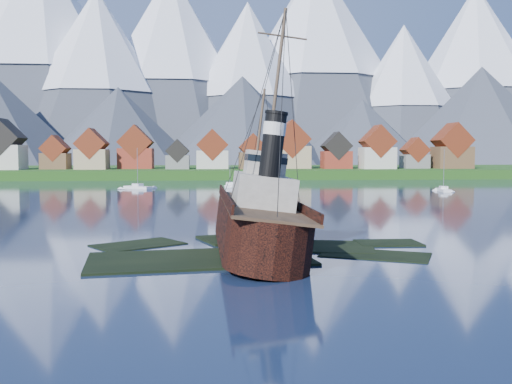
{
  "coord_description": "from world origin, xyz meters",
  "views": [
    {
      "loc": [
        -1.88,
        -48.41,
        8.82
      ],
      "look_at": [
        2.25,
        6.0,
        5.0
      ],
      "focal_mm": 40.0,
      "sensor_mm": 36.0,
      "label": 1
    }
  ],
  "objects": [
    {
      "name": "ground",
      "position": [
        0.0,
        0.0,
        0.0
      ],
      "size": [
        1400.0,
        1400.0,
        0.0
      ],
      "primitive_type": "plane",
      "color": "#16223E",
      "rests_on": "ground"
    },
    {
      "name": "shoal",
      "position": [
        1.78,
        2.15,
        -0.35
      ],
      "size": [
        31.71,
        21.24,
        1.14
      ],
      "color": "black",
      "rests_on": "ground"
    },
    {
      "name": "shore_bank",
      "position": [
        0.0,
        170.0,
        0.0
      ],
      "size": [
        600.0,
        80.0,
        3.2
      ],
      "primitive_type": "cube",
      "color": "#224714",
      "rests_on": "ground"
    },
    {
      "name": "seawall",
      "position": [
        0.0,
        132.0,
        0.0
      ],
      "size": [
        600.0,
        2.5,
        2.0
      ],
      "primitive_type": "cube",
      "color": "#3F3D38",
      "rests_on": "ground"
    },
    {
      "name": "town",
      "position": [
        -33.12,
        152.18,
        8.99
      ],
      "size": [
        250.96,
        16.69,
        17.3
      ],
      "color": "maroon",
      "rests_on": "ground"
    },
    {
      "name": "mountains",
      "position": [
        -0.79,
        481.26,
        89.34
      ],
      "size": [
        965.0,
        340.0,
        205.0
      ],
      "color": "#2D333D",
      "rests_on": "ground"
    },
    {
      "name": "tugboat_wreck",
      "position": [
        1.75,
        3.17,
        2.78
      ],
      "size": [
        6.46,
        27.84,
        22.06
      ],
      "rotation": [
        0.0,
        0.12,
        0.02
      ],
      "color": "black",
      "rests_on": "ground"
    },
    {
      "name": "sailboat_c",
      "position": [
        -20.03,
        90.79,
        0.23
      ],
      "size": [
        7.44,
        6.56,
        10.26
      ],
      "rotation": [
        0.0,
        0.0,
        0.89
      ],
      "color": "white",
      "rests_on": "ground"
    },
    {
      "name": "sailboat_d",
      "position": [
        49.88,
        75.88,
        0.23
      ],
      "size": [
        2.83,
        7.46,
        9.92
      ],
      "rotation": [
        0.0,
        0.0,
        -0.14
      ],
      "color": "white",
      "rests_on": "ground"
    },
    {
      "name": "sailboat_e",
      "position": [
        2.47,
        96.68,
        0.22
      ],
      "size": [
        2.91,
        8.75,
        9.96
      ],
      "rotation": [
        0.0,
        0.0,
        -0.09
      ],
      "color": "white",
      "rests_on": "ground"
    }
  ]
}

